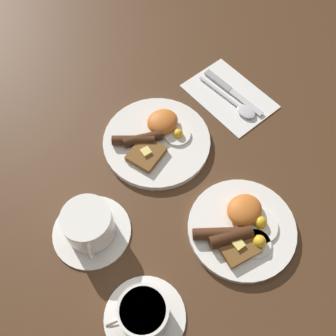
# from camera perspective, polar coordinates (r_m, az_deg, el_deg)

# --- Properties ---
(ground_plane) EXTENTS (3.00, 3.00, 0.00)m
(ground_plane) POSITION_cam_1_polar(r_m,az_deg,el_deg) (0.93, -1.64, 3.60)
(ground_plane) COLOR #4C301C
(breakfast_plate_near) EXTENTS (0.25, 0.25, 0.05)m
(breakfast_plate_near) POSITION_cam_1_polar(r_m,az_deg,el_deg) (0.92, -1.74, 4.19)
(breakfast_plate_near) COLOR white
(breakfast_plate_near) RESTS_ON ground_plane
(breakfast_plate_far) EXTENTS (0.22, 0.22, 0.05)m
(breakfast_plate_far) POSITION_cam_1_polar(r_m,az_deg,el_deg) (0.83, 10.51, -8.64)
(breakfast_plate_far) COLOR white
(breakfast_plate_far) RESTS_ON ground_plane
(teacup_near) EXTENTS (0.16, 0.16, 0.08)m
(teacup_near) POSITION_cam_1_polar(r_m,az_deg,el_deg) (0.81, -11.38, -8.24)
(teacup_near) COLOR white
(teacup_near) RESTS_ON ground_plane
(teacup_far) EXTENTS (0.15, 0.15, 0.08)m
(teacup_far) POSITION_cam_1_polar(r_m,az_deg,el_deg) (0.75, -3.59, -20.44)
(teacup_far) COLOR white
(teacup_far) RESTS_ON ground_plane
(napkin) EXTENTS (0.15, 0.22, 0.01)m
(napkin) POSITION_cam_1_polar(r_m,az_deg,el_deg) (1.03, 8.90, 10.31)
(napkin) COLOR white
(napkin) RESTS_ON ground_plane
(knife) EXTENTS (0.02, 0.19, 0.01)m
(knife) POSITION_cam_1_polar(r_m,az_deg,el_deg) (1.03, 8.96, 11.15)
(knife) COLOR silver
(knife) RESTS_ON napkin
(spoon) EXTENTS (0.04, 0.18, 0.01)m
(spoon) POSITION_cam_1_polar(r_m,az_deg,el_deg) (1.00, 10.48, 8.64)
(spoon) COLOR silver
(spoon) RESTS_ON napkin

